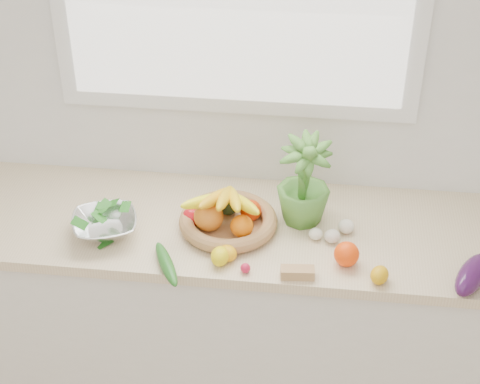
# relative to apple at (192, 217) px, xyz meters

# --- Properties ---
(back_wall) EXTENTS (4.50, 0.02, 2.70)m
(back_wall) POSITION_rel_apple_xyz_m (0.12, 0.33, 0.41)
(back_wall) COLOR white
(back_wall) RESTS_ON ground
(counter_cabinet) EXTENTS (2.20, 0.58, 0.86)m
(counter_cabinet) POSITION_rel_apple_xyz_m (0.12, 0.03, -0.51)
(counter_cabinet) COLOR silver
(counter_cabinet) RESTS_ON ground
(countertop) EXTENTS (2.24, 0.62, 0.04)m
(countertop) POSITION_rel_apple_xyz_m (0.12, 0.03, -0.06)
(countertop) COLOR beige
(countertop) RESTS_ON counter_cabinet
(orange_loose) EXTENTS (0.11, 0.11, 0.08)m
(orange_loose) POSITION_rel_apple_xyz_m (0.54, -0.15, 0.01)
(orange_loose) COLOR #FF4308
(orange_loose) RESTS_ON countertop
(lemon_a) EXTENTS (0.07, 0.08, 0.06)m
(lemon_a) POSITION_rel_apple_xyz_m (0.13, -0.20, -0.01)
(lemon_a) COLOR yellow
(lemon_a) RESTS_ON countertop
(lemon_b) EXTENTS (0.08, 0.09, 0.06)m
(lemon_b) POSITION_rel_apple_xyz_m (0.65, -0.23, -0.01)
(lemon_b) COLOR #DE9D0C
(lemon_b) RESTS_ON countertop
(lemon_c) EXTENTS (0.09, 0.09, 0.05)m
(lemon_c) POSITION_rel_apple_xyz_m (0.15, -0.17, -0.01)
(lemon_c) COLOR #EFA70D
(lemon_c) RESTS_ON countertop
(apple) EXTENTS (0.09, 0.09, 0.07)m
(apple) POSITION_rel_apple_xyz_m (0.00, 0.00, 0.00)
(apple) COLOR red
(apple) RESTS_ON countertop
(ginger) EXTENTS (0.11, 0.05, 0.03)m
(ginger) POSITION_rel_apple_xyz_m (0.39, -0.23, -0.02)
(ginger) COLOR tan
(ginger) RESTS_ON countertop
(garlic_a) EXTENTS (0.07, 0.07, 0.05)m
(garlic_a) POSITION_rel_apple_xyz_m (0.54, 0.03, -0.01)
(garlic_a) COLOR white
(garlic_a) RESTS_ON countertop
(garlic_b) EXTENTS (0.06, 0.06, 0.04)m
(garlic_b) POSITION_rel_apple_xyz_m (0.44, -0.02, -0.02)
(garlic_b) COLOR white
(garlic_b) RESTS_ON countertop
(garlic_c) EXTENTS (0.06, 0.06, 0.05)m
(garlic_c) POSITION_rel_apple_xyz_m (0.50, -0.03, -0.01)
(garlic_c) COLOR beige
(garlic_c) RESTS_ON countertop
(eggplant) EXTENTS (0.17, 0.23, 0.09)m
(eggplant) POSITION_rel_apple_xyz_m (0.94, -0.21, 0.01)
(eggplant) COLOR #36103E
(eggplant) RESTS_ON countertop
(cucumber) EXTENTS (0.14, 0.23, 0.04)m
(cucumber) POSITION_rel_apple_xyz_m (-0.04, -0.25, -0.01)
(cucumber) COLOR #1B5B1A
(cucumber) RESTS_ON countertop
(radish) EXTENTS (0.03, 0.03, 0.03)m
(radish) POSITION_rel_apple_xyz_m (0.22, -0.23, -0.02)
(radish) COLOR red
(radish) RESTS_ON countertop
(potted_herb) EXTENTS (0.20, 0.20, 0.34)m
(potted_herb) POSITION_rel_apple_xyz_m (0.39, 0.08, 0.13)
(potted_herb) COLOR #4C8A32
(potted_herb) RESTS_ON countertop
(fruit_basket) EXTENTS (0.37, 0.37, 0.18)m
(fruit_basket) POSITION_rel_apple_xyz_m (0.13, 0.00, 0.02)
(fruit_basket) COLOR tan
(fruit_basket) RESTS_ON countertop
(colander_with_spinach) EXTENTS (0.29, 0.29, 0.12)m
(colander_with_spinach) POSITION_rel_apple_xyz_m (-0.29, -0.09, 0.02)
(colander_with_spinach) COLOR silver
(colander_with_spinach) RESTS_ON countertop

